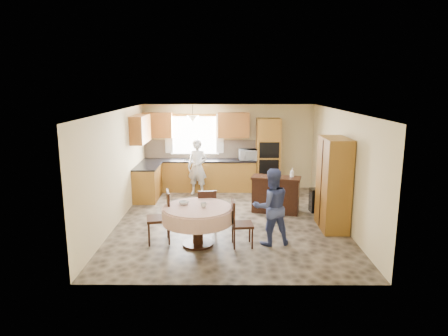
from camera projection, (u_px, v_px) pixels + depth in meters
name	position (u px, v px, depth m)	size (l,w,h in m)	color
floor	(229.00, 221.00, 9.15)	(5.00, 6.00, 0.01)	#70604F
ceiling	(229.00, 111.00, 8.63)	(5.00, 6.00, 0.01)	white
wall_back	(228.00, 147.00, 11.83)	(5.00, 0.02, 2.50)	#D2BD86
wall_front	(231.00, 208.00, 5.96)	(5.00, 0.02, 2.50)	#D2BD86
wall_left	(117.00, 167.00, 8.90)	(0.02, 6.00, 2.50)	#D2BD86
wall_right	(341.00, 167.00, 8.88)	(0.02, 6.00, 2.50)	#D2BD86
window	(194.00, 135.00, 11.74)	(1.40, 0.03, 1.10)	white
curtain_left	(169.00, 134.00, 11.68)	(0.22, 0.02, 1.15)	white
curtain_right	(220.00, 134.00, 11.68)	(0.22, 0.02, 1.15)	white
base_cab_back	(199.00, 176.00, 11.70)	(3.30, 0.60, 0.88)	#B98331
counter_back	(199.00, 160.00, 11.61)	(3.30, 0.64, 0.04)	black
base_cab_left	(148.00, 183.00, 10.83)	(0.60, 1.20, 0.88)	#B98331
counter_left	(147.00, 166.00, 10.73)	(0.64, 1.20, 0.04)	black
backsplash	(200.00, 149.00, 11.84)	(3.30, 0.02, 0.55)	#CAAD8E
wall_cab_left	(158.00, 125.00, 11.54)	(0.85, 0.33, 0.72)	#B06D2C
wall_cab_right	(234.00, 125.00, 11.53)	(0.90, 0.33, 0.72)	#B06D2C
wall_cab_side	(140.00, 129.00, 10.53)	(0.33, 1.20, 0.72)	#B06D2C
oven_tower	(268.00, 155.00, 11.56)	(0.66, 0.62, 2.12)	#B98331
oven_upper	(269.00, 150.00, 11.21)	(0.56, 0.01, 0.45)	black
oven_lower	(269.00, 168.00, 11.31)	(0.56, 0.01, 0.45)	black
pendant	(193.00, 119.00, 11.16)	(0.36, 0.36, 0.18)	beige
sideboard	(276.00, 196.00, 9.69)	(1.16, 0.48, 0.83)	#34190E
space_heater	(319.00, 200.00, 9.75)	(0.42, 0.29, 0.58)	black
cupboard	(333.00, 184.00, 8.50)	(0.52, 1.03, 1.97)	#B98331
dining_table	(198.00, 215.00, 7.65)	(1.36, 1.36, 0.77)	#34190E
chair_left	(162.00, 214.00, 7.82)	(0.53, 0.53, 1.03)	#34190E
chair_back	(207.00, 209.00, 8.36)	(0.45, 0.45, 0.92)	#34190E
chair_right	(239.00, 221.00, 7.62)	(0.43, 0.43, 0.92)	#34190E
framed_picture	(330.00, 148.00, 9.75)	(0.06, 0.54, 0.45)	#C9893B
microwave	(249.00, 155.00, 11.52)	(0.55, 0.38, 0.31)	silver
person_sink	(197.00, 167.00, 11.20)	(0.57, 0.38, 1.57)	silver
person_dining	(271.00, 207.00, 7.68)	(0.73, 0.57, 1.51)	#3B4781
bowl_sideboard	(266.00, 178.00, 9.60)	(0.23, 0.23, 0.06)	#B2B2B2
bottle_sideboard	(292.00, 174.00, 9.57)	(0.10, 0.10, 0.27)	silver
cup_table	(204.00, 205.00, 7.55)	(0.12, 0.12, 0.09)	#B2B2B2
bowl_table	(184.00, 203.00, 7.74)	(0.20, 0.20, 0.06)	#B2B2B2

